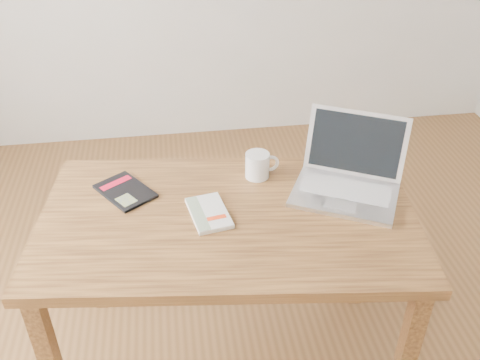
{
  "coord_description": "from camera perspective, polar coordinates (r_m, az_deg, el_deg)",
  "views": [
    {
      "loc": [
        -0.3,
        -1.37,
        1.87
      ],
      "look_at": [
        -0.08,
        0.11,
        0.85
      ],
      "focal_mm": 40.0,
      "sensor_mm": 36.0,
      "label": 1
    }
  ],
  "objects": [
    {
      "name": "room",
      "position": [
        1.48,
        1.23,
        13.9
      ],
      "size": [
        4.04,
        4.04,
        2.7
      ],
      "color": "brown",
      "rests_on": "ground"
    },
    {
      "name": "desk",
      "position": [
        1.87,
        -1.26,
        -5.95
      ],
      "size": [
        1.36,
        0.88,
        0.75
      ],
      "rotation": [
        0.0,
        0.0,
        -0.12
      ],
      "color": "brown",
      "rests_on": "ground"
    },
    {
      "name": "white_guidebook",
      "position": [
        1.82,
        -3.34,
        -3.54
      ],
      "size": [
        0.15,
        0.21,
        0.02
      ],
      "rotation": [
        0.0,
        0.0,
        0.18
      ],
      "color": "silver",
      "rests_on": "desk"
    },
    {
      "name": "black_guidebook",
      "position": [
        1.96,
        -12.17,
        -1.16
      ],
      "size": [
        0.24,
        0.26,
        0.01
      ],
      "rotation": [
        0.0,
        0.0,
        0.61
      ],
      "color": "black",
      "rests_on": "desk"
    },
    {
      "name": "laptop",
      "position": [
        1.95,
        11.5,
        0.4
      ],
      "size": [
        0.47,
        0.46,
        0.25
      ],
      "rotation": [
        0.0,
        0.0,
        -0.48
      ],
      "color": "silver",
      "rests_on": "desk"
    },
    {
      "name": "coffee_mug",
      "position": [
        1.98,
        1.95,
        1.64
      ],
      "size": [
        0.13,
        0.09,
        0.1
      ],
      "rotation": [
        0.0,
        0.0,
        0.1
      ],
      "color": "white",
      "rests_on": "desk"
    }
  ]
}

